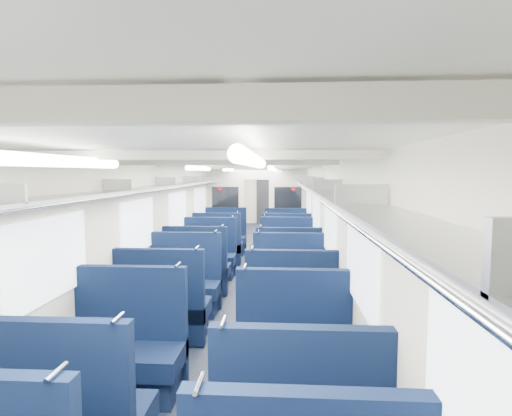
{
  "coord_description": "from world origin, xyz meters",
  "views": [
    {
      "loc": [
        0.7,
        -8.71,
        2.2
      ],
      "look_at": [
        -0.03,
        3.02,
        1.18
      ],
      "focal_mm": 28.8,
      "sensor_mm": 36.0,
      "label": 1
    }
  ],
  "objects_px": {
    "seat_16": "(218,247)",
    "seat_18": "(225,239)",
    "seat_10": "(184,287)",
    "seat_17": "(287,248)",
    "seat_11": "(289,289)",
    "seat_19": "(286,241)",
    "seat_9": "(291,313)",
    "end_door": "(265,200)",
    "seat_7": "(294,360)",
    "seat_15": "(287,258)",
    "seat_8": "(163,311)",
    "seat_13": "(288,274)",
    "bulkhead": "(257,207)",
    "seat_6": "(127,354)",
    "seat_14": "(208,258)",
    "seat_12": "(197,272)"
  },
  "relations": [
    {
      "from": "seat_17",
      "to": "seat_15",
      "type": "bearing_deg",
      "value": -90.0
    },
    {
      "from": "bulkhead",
      "to": "seat_8",
      "type": "distance_m",
      "value": 6.44
    },
    {
      "from": "seat_11",
      "to": "seat_19",
      "type": "relative_size",
      "value": 1.0
    },
    {
      "from": "seat_17",
      "to": "seat_18",
      "type": "bearing_deg",
      "value": 144.87
    },
    {
      "from": "seat_10",
      "to": "seat_17",
      "type": "relative_size",
      "value": 1.0
    },
    {
      "from": "seat_11",
      "to": "seat_14",
      "type": "height_order",
      "value": "same"
    },
    {
      "from": "seat_9",
      "to": "seat_13",
      "type": "xyz_separation_m",
      "value": [
        0.0,
        2.08,
        0.0
      ]
    },
    {
      "from": "seat_10",
      "to": "seat_14",
      "type": "height_order",
      "value": "same"
    },
    {
      "from": "seat_9",
      "to": "seat_16",
      "type": "distance_m",
      "value": 4.85
    },
    {
      "from": "seat_7",
      "to": "seat_15",
      "type": "bearing_deg",
      "value": 90.0
    },
    {
      "from": "seat_6",
      "to": "bulkhead",
      "type": "bearing_deg",
      "value": 83.77
    },
    {
      "from": "seat_14",
      "to": "seat_8",
      "type": "bearing_deg",
      "value": -90.0
    },
    {
      "from": "end_door",
      "to": "seat_19",
      "type": "relative_size",
      "value": 1.56
    },
    {
      "from": "seat_16",
      "to": "seat_18",
      "type": "relative_size",
      "value": 1.0
    },
    {
      "from": "seat_15",
      "to": "seat_19",
      "type": "bearing_deg",
      "value": 90.0
    },
    {
      "from": "seat_18",
      "to": "seat_19",
      "type": "height_order",
      "value": "same"
    },
    {
      "from": "seat_16",
      "to": "seat_17",
      "type": "relative_size",
      "value": 1.0
    },
    {
      "from": "bulkhead",
      "to": "seat_19",
      "type": "xyz_separation_m",
      "value": [
        0.83,
        -0.69,
        -0.84
      ]
    },
    {
      "from": "seat_9",
      "to": "seat_11",
      "type": "relative_size",
      "value": 1.0
    },
    {
      "from": "bulkhead",
      "to": "seat_14",
      "type": "relative_size",
      "value": 2.19
    },
    {
      "from": "seat_18",
      "to": "seat_6",
      "type": "bearing_deg",
      "value": -90.0
    },
    {
      "from": "end_door",
      "to": "seat_13",
      "type": "xyz_separation_m",
      "value": [
        0.83,
        -10.43,
        -0.61
      ]
    },
    {
      "from": "seat_8",
      "to": "seat_15",
      "type": "relative_size",
      "value": 1.0
    },
    {
      "from": "seat_15",
      "to": "seat_14",
      "type": "bearing_deg",
      "value": -174.81
    },
    {
      "from": "seat_18",
      "to": "seat_19",
      "type": "xyz_separation_m",
      "value": [
        1.66,
        -0.12,
        0.0
      ]
    },
    {
      "from": "seat_13",
      "to": "seat_9",
      "type": "bearing_deg",
      "value": -90.0
    },
    {
      "from": "seat_9",
      "to": "seat_13",
      "type": "relative_size",
      "value": 1.0
    },
    {
      "from": "seat_12",
      "to": "seat_17",
      "type": "height_order",
      "value": "same"
    },
    {
      "from": "seat_14",
      "to": "seat_18",
      "type": "xyz_separation_m",
      "value": [
        0.0,
        2.45,
        0.0
      ]
    },
    {
      "from": "seat_8",
      "to": "seat_15",
      "type": "xyz_separation_m",
      "value": [
        1.66,
        3.46,
        0.0
      ]
    },
    {
      "from": "seat_7",
      "to": "seat_16",
      "type": "relative_size",
      "value": 1.0
    },
    {
      "from": "seat_7",
      "to": "end_door",
      "type": "bearing_deg",
      "value": 93.44
    },
    {
      "from": "seat_19",
      "to": "seat_14",
      "type": "bearing_deg",
      "value": -125.54
    },
    {
      "from": "seat_8",
      "to": "seat_16",
      "type": "bearing_deg",
      "value": 90.0
    },
    {
      "from": "end_door",
      "to": "seat_7",
      "type": "relative_size",
      "value": 1.56
    },
    {
      "from": "seat_12",
      "to": "seat_15",
      "type": "xyz_separation_m",
      "value": [
        1.66,
        1.32,
        0.0
      ]
    },
    {
      "from": "seat_16",
      "to": "seat_18",
      "type": "distance_m",
      "value": 1.18
    },
    {
      "from": "seat_17",
      "to": "seat_18",
      "type": "relative_size",
      "value": 1.0
    },
    {
      "from": "seat_7",
      "to": "seat_12",
      "type": "distance_m",
      "value": 3.82
    },
    {
      "from": "seat_18",
      "to": "seat_12",
      "type": "bearing_deg",
      "value": -90.0
    },
    {
      "from": "seat_12",
      "to": "seat_14",
      "type": "xyz_separation_m",
      "value": [
        0.0,
        1.17,
        0.0
      ]
    },
    {
      "from": "seat_8",
      "to": "seat_9",
      "type": "relative_size",
      "value": 1.0
    },
    {
      "from": "seat_6",
      "to": "seat_14",
      "type": "xyz_separation_m",
      "value": [
        0.0,
        4.58,
        0.0
      ]
    },
    {
      "from": "seat_8",
      "to": "seat_13",
      "type": "distance_m",
      "value": 2.67
    },
    {
      "from": "seat_10",
      "to": "seat_12",
      "type": "distance_m",
      "value": 1.03
    },
    {
      "from": "seat_15",
      "to": "seat_18",
      "type": "height_order",
      "value": "same"
    },
    {
      "from": "seat_16",
      "to": "seat_18",
      "type": "xyz_separation_m",
      "value": [
        0.0,
        1.18,
        0.0
      ]
    },
    {
      "from": "seat_12",
      "to": "end_door",
      "type": "bearing_deg",
      "value": 85.43
    },
    {
      "from": "seat_8",
      "to": "seat_16",
      "type": "distance_m",
      "value": 4.58
    },
    {
      "from": "end_door",
      "to": "seat_9",
      "type": "xyz_separation_m",
      "value": [
        0.83,
        -12.51,
        -0.61
      ]
    }
  ]
}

